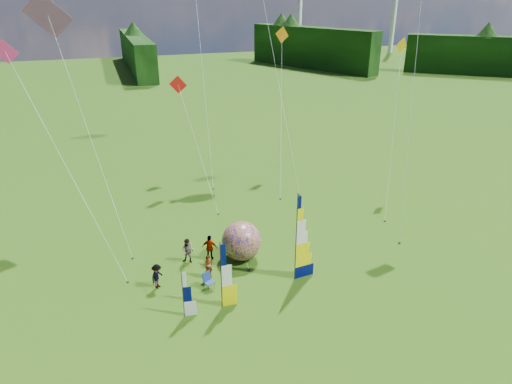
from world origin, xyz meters
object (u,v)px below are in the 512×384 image
object	(u,v)px
feather_banner_main	(296,240)
side_banner_far	(183,295)
spectator_c	(157,276)
side_banner_left	(221,277)
spectator_b	(188,251)
camp_chair	(209,281)
spectator_d	(210,248)
kite_whale	(274,45)
spectator_a	(209,267)
bol_inflatable	(241,241)

from	to	relation	value
feather_banner_main	side_banner_far	size ratio (longest dim) A/B	1.96
feather_banner_main	spectator_c	distance (m)	8.45
side_banner_far	side_banner_left	bearing A→B (deg)	11.98
spectator_b	camp_chair	xyz separation A→B (m)	(0.59, -3.24, -0.33)
spectator_d	camp_chair	size ratio (longest dim) A/B	1.69
spectator_b	spectator_d	distance (m)	1.42
spectator_c	side_banner_left	bearing A→B (deg)	-94.13
side_banner_left	kite_whale	xyz separation A→B (m)	(10.06, 18.81, 9.77)
spectator_b	spectator_d	world-z (taller)	spectator_d
feather_banner_main	camp_chair	world-z (taller)	feather_banner_main
side_banner_left	spectator_a	bearing A→B (deg)	91.99
side_banner_left	spectator_b	size ratio (longest dim) A/B	2.37
spectator_b	camp_chair	size ratio (longest dim) A/B	1.63
feather_banner_main	side_banner_far	bearing A→B (deg)	-176.13
kite_whale	spectator_c	bearing A→B (deg)	-114.20
spectator_c	side_banner_far	bearing A→B (deg)	-122.87
camp_chair	side_banner_far	bearing A→B (deg)	-154.28
spectator_b	spectator_d	bearing A→B (deg)	25.69
spectator_c	feather_banner_main	bearing A→B (deg)	-63.45
side_banner_far	spectator_a	bearing A→B (deg)	64.60
side_banner_far	bol_inflatable	distance (m)	6.55
side_banner_left	spectator_b	bearing A→B (deg)	101.40
feather_banner_main	side_banner_left	xyz separation A→B (m)	(-4.87, -1.14, -0.77)
spectator_b	kite_whale	distance (m)	20.65
side_banner_left	spectator_c	xyz separation A→B (m)	(-3.13, 2.99, -1.22)
kite_whale	side_banner_left	bearing A→B (deg)	-102.53
camp_chair	spectator_a	bearing A→B (deg)	55.14
bol_inflatable	spectator_b	distance (m)	3.49
feather_banner_main	spectator_a	bearing A→B (deg)	152.53
bol_inflatable	kite_whale	size ratio (longest dim) A/B	0.11
side_banner_far	spectator_c	size ratio (longest dim) A/B	1.81
feather_banner_main	kite_whale	distance (m)	20.50
spectator_c	camp_chair	distance (m)	3.06
spectator_a	camp_chair	xyz separation A→B (m)	(-0.27, -1.14, -0.24)
feather_banner_main	spectator_d	xyz separation A→B (m)	(-4.33, 3.85, -1.90)
feather_banner_main	spectator_a	xyz separation A→B (m)	(-4.89, 1.88, -2.02)
bol_inflatable	spectator_b	bearing A→B (deg)	169.12
spectator_b	spectator_c	distance (m)	3.10
spectator_c	spectator_d	world-z (taller)	spectator_d
feather_banner_main	spectator_c	xyz separation A→B (m)	(-8.00, 1.84, -1.99)
spectator_a	kite_whale	size ratio (longest dim) A/B	0.06
bol_inflatable	feather_banner_main	bearing A→B (deg)	-54.79
side_banner_left	camp_chair	size ratio (longest dim) A/B	3.87
feather_banner_main	spectator_a	world-z (taller)	feather_banner_main
spectator_d	camp_chair	distance (m)	3.24
feather_banner_main	spectator_d	distance (m)	6.10
bol_inflatable	spectator_a	size ratio (longest dim) A/B	1.70
spectator_a	spectator_b	world-z (taller)	spectator_b
bol_inflatable	spectator_c	distance (m)	5.86
spectator_b	side_banner_left	bearing A→B (deg)	-49.40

